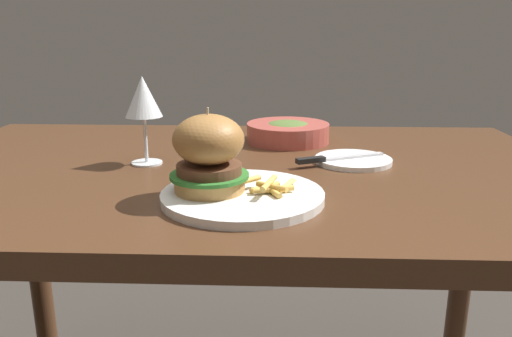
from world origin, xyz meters
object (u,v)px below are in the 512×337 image
main_plate (243,196)px  soup_bowl (288,132)px  bread_plate (353,160)px  burger_sandwich (209,153)px  wine_glass (144,99)px  table_knife (332,158)px

main_plate → soup_bowl: 0.44m
bread_plate → soup_bowl: bearing=124.4°
burger_sandwich → bread_plate: bearing=41.9°
wine_glass → soup_bowl: wine_glass is taller
main_plate → wine_glass: (-0.21, 0.22, 0.12)m
table_knife → soup_bowl: bearing=112.0°
burger_sandwich → bread_plate: burger_sandwich is taller
burger_sandwich → soup_bowl: 0.45m
main_plate → soup_bowl: soup_bowl is taller
burger_sandwich → soup_bowl: (0.13, 0.43, -0.05)m
main_plate → table_knife: (0.17, 0.22, 0.01)m
main_plate → wine_glass: wine_glass is taller
burger_sandwich → wine_glass: size_ratio=0.76×
wine_glass → table_knife: 0.39m
main_plate → burger_sandwich: bearing=175.3°
soup_bowl → table_knife: bearing=-68.0°
main_plate → bread_plate: main_plate is taller
table_knife → main_plate: bearing=-126.9°
main_plate → soup_bowl: (0.08, 0.43, 0.02)m
wine_glass → bread_plate: size_ratio=1.13×
burger_sandwich → table_knife: bearing=44.6°
burger_sandwich → main_plate: bearing=-4.7°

